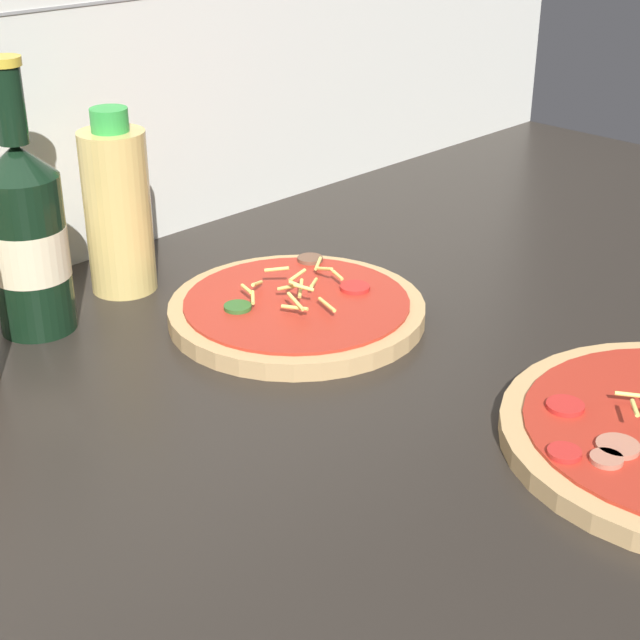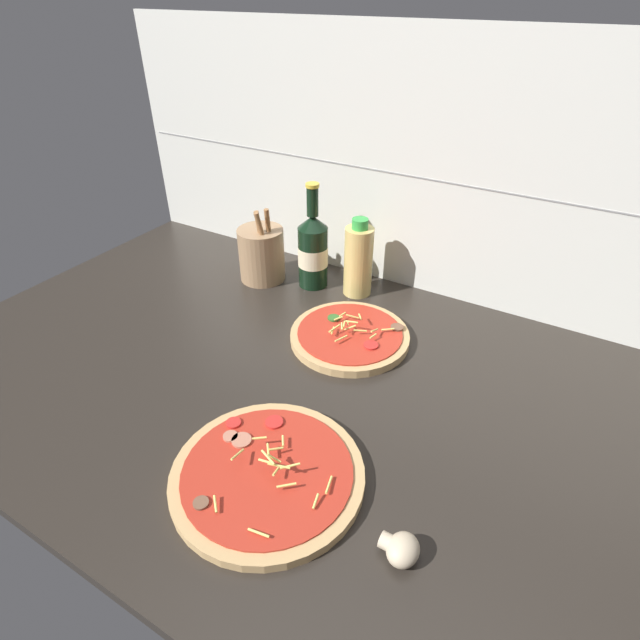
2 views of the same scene
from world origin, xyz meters
The scene contains 4 objects.
counter_slab centered at (0.00, 0.00, 1.25)cm, with size 160.00×90.00×2.50cm.
pizza_far centered at (-1.17, 17.34, 3.52)cm, with size 25.24×25.24×4.88cm.
beer_bottle centered at (-20.11, 33.66, 12.01)cm, with size 7.31×7.31×25.92cm.
oil_bottle centered at (-8.79, 35.66, 11.31)cm, with size 6.80×6.80×19.16cm.
Camera 1 is at (-61.01, -45.87, 44.79)cm, focal length 55.00 mm.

